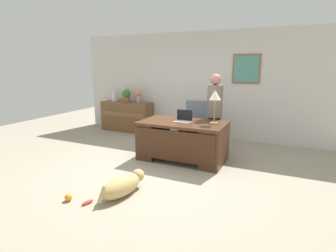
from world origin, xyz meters
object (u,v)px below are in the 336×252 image
Objects in this scene: vase_with_flowers at (138,95)px; laptop at (183,119)px; credenza at (127,116)px; dog_toy_ball at (68,197)px; potted_plant at (127,95)px; dog_toy_bone at (88,202)px; desk at (182,140)px; person_standing at (215,114)px; dog_lying at (123,185)px; vase_empty at (114,97)px; armchair at (196,127)px; desk_lamp at (215,97)px.

laptop is at bearing -38.48° from vase_with_flowers.
credenza reaches higher than dog_toy_ball.
potted_plant reaches higher than dog_toy_bone.
vase_with_flowers is (-1.97, 1.61, 0.63)m from desk.
person_standing reaches higher than dog_lying.
vase_empty is (-2.79, 1.61, 0.55)m from desk.
vase_with_flowers is at bearing 140.64° from desk.
potted_plant is (-2.36, 1.61, 0.62)m from desk.
laptop is at bearing -129.00° from person_standing.
laptop is (0.05, -0.92, 0.35)m from armchair.
vase_empty is 0.72× the size of potted_plant.
armchair is (2.32, -0.64, 0.06)m from credenza.
desk_lamp is at bearing -30.53° from vase_with_flowers.
dog_toy_bone is at bearing -123.96° from dog_lying.
laptop reaches higher than desk.
credenza is 0.69m from vase_empty.
dog_lying is 2.77× the size of laptop.
dog_toy_bone is at bearing -103.00° from laptop.
person_standing reaches higher than vase_empty.
dog_toy_bone is at bearing -98.46° from armchair.
dog_lying is 1.94m from laptop.
person_standing is 3.10m from dog_toy_bone.
potted_plant reaches higher than vase_empty.
laptop is 2.55m from dog_toy_ball.
credenza is 1.41× the size of armchair.
dog_lying is 0.54m from dog_toy_bone.
armchair is at bearing -15.46° from credenza.
desk_lamp is at bearing 4.61° from laptop.
laptop is at bearing -29.33° from vase_empty.
dog_toy_ball is at bearing -103.55° from armchair.
laptop is 2.84m from potted_plant.
dog_toy_ball is at bearing -73.32° from vase_with_flowers.
armchair is 2.97× the size of vase_with_flowers.
armchair is at bearing -15.52° from potted_plant.
vase_with_flowers is 0.99× the size of potted_plant.
desk is 2.62× the size of desk_lamp.
desk is at bearing 69.92° from dog_toy_ball.
laptop is at bearing 70.27° from dog_toy_ball.
credenza is at bearing 152.95° from desk_lamp.
dog_toy_bone is (-0.47, -3.16, -0.45)m from armchair.
laptop is (0.00, 0.05, 0.41)m from desk.
dog_toy_ball is at bearing -110.08° from desk.
desk is at bearing -30.09° from vase_empty.
vase_empty is 4.53m from dog_toy_bone.
desk reaches higher than dog_lying.
dog_toy_ball is 0.58× the size of dog_toy_bone.
laptop is (2.37, -1.57, 0.41)m from credenza.
dog_toy_ball is at bearing -109.73° from laptop.
vase_with_flowers is (0.40, 0.00, 0.63)m from credenza.
potted_plant is at bearing 180.00° from vase_with_flowers.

